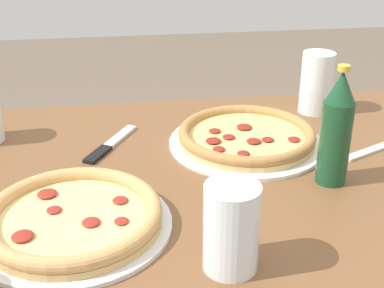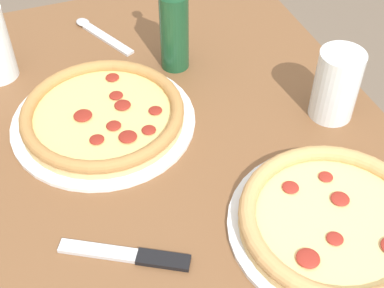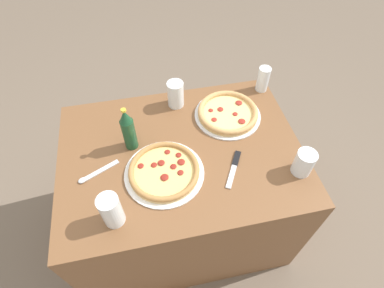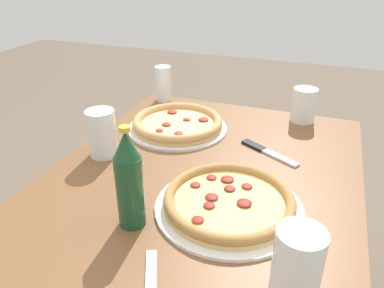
{
  "view_description": "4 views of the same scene",
  "coord_description": "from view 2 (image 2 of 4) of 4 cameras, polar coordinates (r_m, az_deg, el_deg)",
  "views": [
    {
      "loc": [
        -0.18,
        -0.92,
        1.22
      ],
      "look_at": [
        -0.05,
        -0.02,
        0.78
      ],
      "focal_mm": 50.0,
      "sensor_mm": 36.0,
      "label": 1
    },
    {
      "loc": [
        -0.64,
        0.2,
        1.38
      ],
      "look_at": [
        -0.05,
        -0.02,
        0.75
      ],
      "focal_mm": 50.0,
      "sensor_mm": 36.0,
      "label": 2
    },
    {
      "loc": [
        0.12,
        0.8,
        1.78
      ],
      "look_at": [
        -0.05,
        0.0,
        0.76
      ],
      "focal_mm": 28.0,
      "sensor_mm": 36.0,
      "label": 3
    },
    {
      "loc": [
        0.76,
        0.27,
        1.24
      ],
      "look_at": [
        -0.09,
        -0.05,
        0.76
      ],
      "focal_mm": 35.0,
      "sensor_mm": 36.0,
      "label": 4
    }
  ],
  "objects": [
    {
      "name": "pizza_salami",
      "position": [
        0.98,
        -9.47,
        3.06
      ],
      "size": [
        0.34,
        0.34,
        0.04
      ],
      "color": "white",
      "rests_on": "table"
    },
    {
      "name": "knife",
      "position": [
        0.8,
        -6.58,
        -11.72
      ],
      "size": [
        0.12,
        0.18,
        0.01
      ],
      "color": "black",
      "rests_on": "table"
    },
    {
      "name": "spoon",
      "position": [
        1.23,
        -10.02,
        11.64
      ],
      "size": [
        0.18,
        0.1,
        0.01
      ],
      "color": "silver",
      "rests_on": "table"
    },
    {
      "name": "table",
      "position": [
        1.23,
        -1.6,
        -11.59
      ],
      "size": [
        1.08,
        0.79,
        0.72
      ],
      "color": "brown",
      "rests_on": "ground_plane"
    },
    {
      "name": "glass_mango_juice",
      "position": [
        1.0,
        15.06,
        5.77
      ],
      "size": [
        0.08,
        0.08,
        0.13
      ],
      "color": "white",
      "rests_on": "table"
    },
    {
      "name": "pizza_margherita",
      "position": [
        0.84,
        15.0,
        -7.93
      ],
      "size": [
        0.32,
        0.32,
        0.04
      ],
      "color": "silver",
      "rests_on": "table"
    },
    {
      "name": "beer_bottle",
      "position": [
        1.06,
        -1.94,
        13.1
      ],
      "size": [
        0.06,
        0.06,
        0.23
      ],
      "color": "#194728",
      "rests_on": "table"
    }
  ]
}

